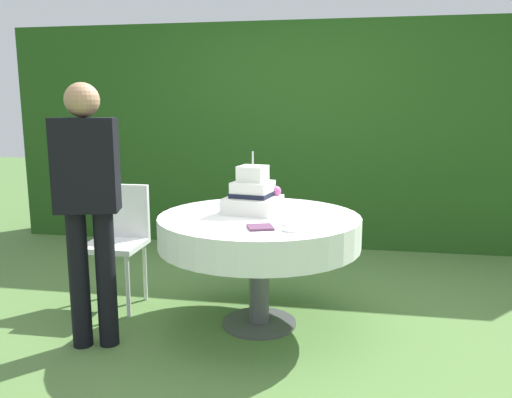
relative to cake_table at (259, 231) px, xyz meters
The scene contains 10 objects.
ground_plane 0.65m from the cake_table, ahead, with size 20.00×20.00×0.00m, color #547A3D.
foliage_hedge 2.28m from the cake_table, 90.00° to the left, with size 6.07×0.46×2.30m, color #234C19.
cake_table is the anchor object (origin of this frame).
wedding_cake 0.25m from the cake_table, 121.41° to the left, with size 0.39×0.39×0.41m.
serving_plate_near 0.35m from the cake_table, 44.39° to the right, with size 0.13×0.13×0.01m, color white.
serving_plate_far 0.47m from the cake_table, 55.90° to the right, with size 0.12×0.12×0.01m, color white.
serving_plate_left 0.47m from the cake_table, 130.42° to the left, with size 0.12×0.12×0.01m, color white.
napkin_stack 0.38m from the cake_table, 79.44° to the right, with size 0.14×0.14×0.01m, color #603856.
garden_chair 1.11m from the cake_table, 169.40° to the left, with size 0.40×0.40×0.89m.
standing_person 1.10m from the cake_table, 153.36° to the right, with size 0.40×0.29×1.60m.
Camera 1 is at (0.55, -3.23, 1.47)m, focal length 35.84 mm.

